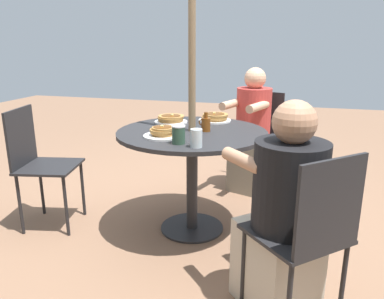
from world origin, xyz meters
name	(u,v)px	position (x,y,z in m)	size (l,w,h in m)	color
ground_plane	(192,228)	(0.00, 0.00, 0.00)	(12.00, 12.00, 0.00)	#8C664C
patio_table	(192,148)	(0.00, 0.00, 0.64)	(1.06, 1.06, 0.76)	#28282B
umbrella_pole	(192,75)	(0.00, 0.00, 1.15)	(0.05, 0.05, 2.31)	#846B4C
patio_chair_north	(308,230)	(-0.79, 0.83, 0.53)	(0.57, 0.57, 0.91)	#232326
diner_north	(283,220)	(-0.67, 0.71, 0.51)	(0.58, 0.58, 1.12)	beige
patio_chair_east	(259,132)	(-0.37, -1.09, 0.53)	(0.51, 0.51, 0.91)	#232326
diner_east	(251,135)	(-0.31, -0.93, 0.53)	(0.45, 0.56, 1.15)	gray
patio_chair_south	(38,159)	(1.13, 0.23, 0.53)	(0.48, 0.48, 0.91)	#232326
pancake_plate_a	(163,133)	(0.14, 0.22, 0.79)	(0.26, 0.26, 0.08)	white
pancake_plate_b	(215,118)	(-0.08, -0.37, 0.79)	(0.26, 0.26, 0.07)	white
pancake_plate_c	(171,119)	(0.23, -0.22, 0.79)	(0.26, 0.26, 0.07)	white
syrup_bottle	(206,124)	(-0.10, -0.01, 0.81)	(0.08, 0.06, 0.14)	brown
coffee_cup	(179,135)	(-0.01, 0.36, 0.82)	(0.08, 0.08, 0.11)	#33513D
drinking_glass_a	(196,138)	(-0.14, 0.40, 0.82)	(0.07, 0.07, 0.11)	silver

